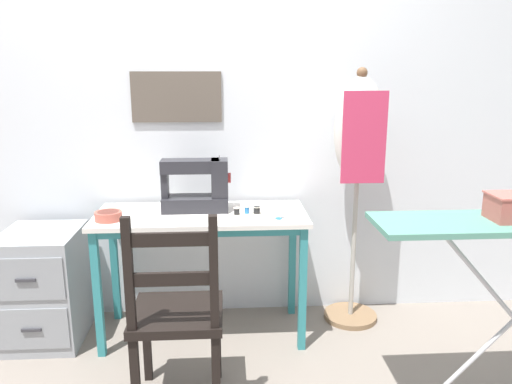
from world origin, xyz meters
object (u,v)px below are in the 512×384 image
at_px(thread_spool_mid_table, 247,210).
at_px(sewing_machine, 199,187).
at_px(filing_cabinet, 45,286).
at_px(wooden_chair, 177,315).
at_px(dress_form, 359,147).
at_px(scissors, 283,218).
at_px(thread_spool_far_edge, 257,210).
at_px(thread_spool_near_machine, 237,211).
at_px(fabric_bowl, 108,216).

bearing_deg(thread_spool_mid_table, sewing_machine, 161.45).
bearing_deg(filing_cabinet, thread_spool_mid_table, -1.53).
distance_m(wooden_chair, dress_form, 1.37).
distance_m(scissors, dress_form, 0.61).
xyz_separation_m(thread_spool_mid_table, thread_spool_far_edge, (0.05, -0.00, -0.00)).
distance_m(scissors, wooden_chair, 0.78).
bearing_deg(sewing_machine, filing_cabinet, -176.22).
bearing_deg(dress_form, thread_spool_near_machine, -167.04).
xyz_separation_m(thread_spool_far_edge, wooden_chair, (-0.39, -0.59, -0.30)).
bearing_deg(thread_spool_mid_table, thread_spool_far_edge, -1.97).
height_order(fabric_bowl, thread_spool_near_machine, fabric_bowl).
height_order(thread_spool_near_machine, dress_form, dress_form).
bearing_deg(thread_spool_far_edge, filing_cabinet, 178.45).
height_order(sewing_machine, thread_spool_mid_table, sewing_machine).
bearing_deg(wooden_chair, scissors, 43.81).
relative_size(fabric_bowl, wooden_chair, 0.15).
xyz_separation_m(sewing_machine, thread_spool_mid_table, (0.26, -0.09, -0.11)).
height_order(fabric_bowl, thread_spool_mid_table, fabric_bowl).
xyz_separation_m(scissors, thread_spool_far_edge, (-0.13, 0.09, 0.02)).
bearing_deg(thread_spool_near_machine, filing_cabinet, 177.47).
distance_m(thread_spool_near_machine, thread_spool_far_edge, 0.11).
bearing_deg(thread_spool_near_machine, wooden_chair, -115.88).
relative_size(thread_spool_near_machine, wooden_chair, 0.04).
xyz_separation_m(scissors, thread_spool_mid_table, (-0.19, 0.10, 0.02)).
bearing_deg(sewing_machine, thread_spool_near_machine, -27.06).
bearing_deg(dress_form, wooden_chair, -142.89).
height_order(thread_spool_far_edge, wooden_chair, wooden_chair).
height_order(scissors, filing_cabinet, scissors).
relative_size(fabric_bowl, thread_spool_far_edge, 3.12).
relative_size(thread_spool_mid_table, filing_cabinet, 0.07).
xyz_separation_m(scissors, filing_cabinet, (-1.31, 0.13, -0.41)).
bearing_deg(dress_form, sewing_machine, -176.50).
bearing_deg(fabric_bowl, thread_spool_far_edge, 5.43).
distance_m(sewing_machine, fabric_bowl, 0.50).
distance_m(thread_spool_mid_table, thread_spool_far_edge, 0.05).
bearing_deg(dress_form, fabric_bowl, -170.91).
height_order(thread_spool_near_machine, thread_spool_far_edge, same).
xyz_separation_m(thread_spool_near_machine, filing_cabinet, (-1.07, 0.05, -0.43)).
xyz_separation_m(wooden_chair, filing_cabinet, (-0.79, 0.63, -0.12)).
relative_size(fabric_bowl, filing_cabinet, 0.22).
bearing_deg(thread_spool_far_edge, sewing_machine, 164.14).
xyz_separation_m(fabric_bowl, wooden_chair, (0.39, -0.52, -0.31)).
distance_m(sewing_machine, filing_cabinet, 1.02).
height_order(scissors, thread_spool_mid_table, thread_spool_mid_table).
relative_size(sewing_machine, thread_spool_mid_table, 9.03).
height_order(sewing_machine, thread_spool_far_edge, sewing_machine).
relative_size(sewing_machine, wooden_chair, 0.41).
relative_size(thread_spool_near_machine, thread_spool_far_edge, 0.90).
bearing_deg(fabric_bowl, wooden_chair, -53.15).
relative_size(sewing_machine, filing_cabinet, 0.60).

